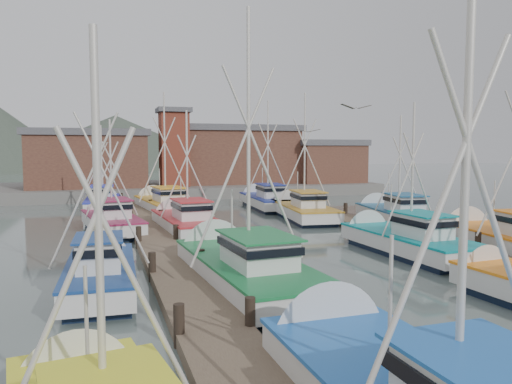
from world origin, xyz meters
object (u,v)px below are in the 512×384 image
object	(u,v)px
boat_4	(241,266)
boat_12	(163,204)
lookout_tower	(174,147)
boat_8	(185,222)

from	to	relation	value
boat_4	boat_12	size ratio (longest dim) A/B	1.06
boat_12	boat_4	bearing A→B (deg)	-96.65
lookout_tower	boat_4	world-z (taller)	boat_4
lookout_tower	boat_12	distance (m)	14.11
boat_8	boat_4	bearing A→B (deg)	-93.55
boat_4	boat_8	world-z (taller)	boat_4
lookout_tower	boat_4	bearing A→B (deg)	-94.17
lookout_tower	boat_12	world-z (taller)	boat_12
boat_4	boat_12	world-z (taller)	boat_4
boat_4	boat_12	xyz separation A→B (m)	(-0.20, 23.42, -0.00)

